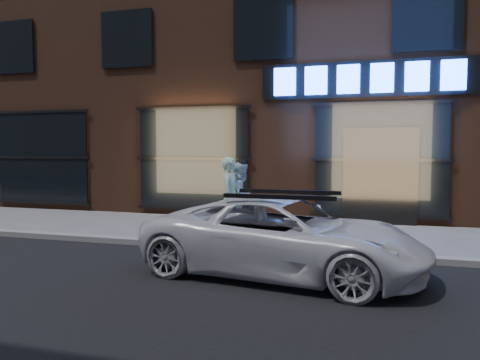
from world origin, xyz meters
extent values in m
plane|color=slate|center=(0.00, 0.00, 0.00)|extent=(90.00, 90.00, 0.00)
cube|color=gray|center=(0.00, 0.00, 0.06)|extent=(60.00, 0.25, 0.12)
cube|color=#54301E|center=(0.00, 8.00, 5.00)|extent=(30.00, 8.00, 10.00)
cube|color=black|center=(-0.40, 3.95, 3.60)|extent=(5.20, 0.06, 0.90)
cube|color=black|center=(0.00, 3.92, 1.20)|extent=(1.80, 0.10, 2.40)
cube|color=#FFBF72|center=(-10.00, 3.98, 1.60)|extent=(3.00, 0.04, 2.60)
cube|color=black|center=(-10.00, 3.94, 1.60)|extent=(3.20, 0.06, 2.80)
cube|color=#FFBF72|center=(-5.00, 3.98, 1.60)|extent=(3.00, 0.04, 2.60)
cube|color=black|center=(-5.00, 3.94, 1.60)|extent=(3.20, 0.06, 2.80)
cube|color=#FFBF72|center=(0.00, 3.98, 1.60)|extent=(3.00, 0.04, 2.60)
cube|color=black|center=(0.00, 3.94, 1.60)|extent=(3.20, 0.06, 2.80)
cube|color=black|center=(-11.00, 3.94, 5.00)|extent=(1.60, 0.06, 1.60)
cube|color=black|center=(-7.00, 3.94, 5.00)|extent=(1.60, 0.06, 1.60)
cube|color=black|center=(-3.00, 3.94, 5.00)|extent=(1.60, 0.06, 1.60)
cube|color=black|center=(1.00, 3.94, 5.00)|extent=(1.60, 0.06, 1.60)
cube|color=#2659FF|center=(-2.40, 3.88, 3.60)|extent=(0.55, 0.12, 0.70)
cube|color=#2659FF|center=(-1.60, 3.88, 3.60)|extent=(0.55, 0.12, 0.70)
cube|color=#2659FF|center=(-0.80, 3.88, 3.60)|extent=(0.55, 0.12, 0.70)
cube|color=#2659FF|center=(0.00, 3.88, 3.60)|extent=(0.55, 0.12, 0.70)
cube|color=#2659FF|center=(0.80, 3.88, 3.60)|extent=(0.55, 0.12, 0.70)
cube|color=#2659FF|center=(1.60, 3.88, 3.60)|extent=(0.55, 0.12, 0.70)
imported|color=#AEE5C3|center=(-3.16, 1.66, 0.85)|extent=(0.45, 0.65, 1.69)
imported|color=white|center=(-3.05, 2.14, 0.78)|extent=(0.71, 0.85, 1.57)
imported|color=silver|center=(-1.37, -1.37, 0.58)|extent=(4.45, 2.53, 1.17)
camera|label=1|loc=(-0.05, -8.15, 1.91)|focal=35.00mm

